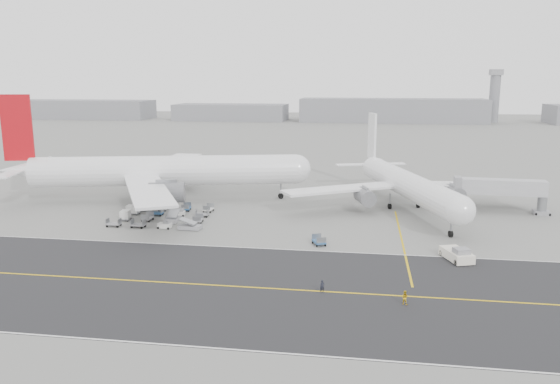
# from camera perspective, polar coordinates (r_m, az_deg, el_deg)

# --- Properties ---
(ground) EXTENTS (700.00, 700.00, 0.00)m
(ground) POSITION_cam_1_polar(r_m,az_deg,el_deg) (87.26, -7.28, -5.19)
(ground) COLOR gray
(ground) RESTS_ON ground
(taxiway) EXTENTS (220.00, 59.00, 0.03)m
(taxiway) POSITION_cam_1_polar(r_m,az_deg,el_deg) (69.59, -7.34, -9.61)
(taxiway) COLOR #2A2A2C
(taxiway) RESTS_ON ground
(horizon_buildings) EXTENTS (520.00, 28.00, 28.00)m
(horizon_buildings) POSITION_cam_1_polar(r_m,az_deg,el_deg) (341.21, 9.86, 7.25)
(horizon_buildings) COLOR gray
(horizon_buildings) RESTS_ON ground
(control_tower) EXTENTS (7.00, 7.00, 31.25)m
(control_tower) POSITION_cam_1_polar(r_m,az_deg,el_deg) (353.72, 21.50, 9.41)
(control_tower) COLOR gray
(control_tower) RESTS_ON ground
(airliner_a) EXTENTS (63.61, 62.20, 22.30)m
(airliner_a) POSITION_cam_1_polar(r_m,az_deg,el_deg) (117.03, -12.55, 2.17)
(airliner_a) COLOR white
(airliner_a) RESTS_ON ground
(airliner_b) EXTENTS (48.40, 49.38, 17.57)m
(airliner_b) POSITION_cam_1_polar(r_m,az_deg,el_deg) (110.25, 12.98, 0.86)
(airliner_b) COLOR white
(airliner_b) RESTS_ON ground
(pushback_tug) EXTENTS (4.40, 7.46, 2.12)m
(pushback_tug) POSITION_cam_1_polar(r_m,az_deg,el_deg) (81.65, 18.03, -6.22)
(pushback_tug) COLOR white
(pushback_tug) RESTS_ON ground
(jet_bridge) EXTENTS (17.80, 4.39, 6.68)m
(jet_bridge) POSITION_cam_1_polar(r_m,az_deg,el_deg) (112.69, 22.12, 0.31)
(jet_bridge) COLOR gray
(jet_bridge) RESTS_ON ground
(gse_cluster) EXTENTS (21.59, 20.85, 1.89)m
(gse_cluster) POSITION_cam_1_polar(r_m,az_deg,el_deg) (103.00, -11.99, -2.73)
(gse_cluster) COLOR #95959A
(gse_cluster) RESTS_ON ground
(stray_dolly) EXTENTS (2.47, 2.97, 1.57)m
(stray_dolly) POSITION_cam_1_polar(r_m,az_deg,el_deg) (85.19, 4.08, -5.54)
(stray_dolly) COLOR silver
(stray_dolly) RESTS_ON ground
(ground_crew_a) EXTENTS (0.63, 0.48, 1.56)m
(ground_crew_a) POSITION_cam_1_polar(r_m,az_deg,el_deg) (66.70, 4.44, -9.80)
(ground_crew_a) COLOR black
(ground_crew_a) RESTS_ON ground
(ground_crew_b) EXTENTS (0.97, 0.86, 1.66)m
(ground_crew_b) POSITION_cam_1_polar(r_m,az_deg,el_deg) (64.77, 12.88, -10.69)
(ground_crew_b) COLOR gold
(ground_crew_b) RESTS_ON ground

